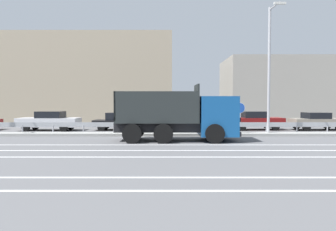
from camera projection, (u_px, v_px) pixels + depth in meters
name	position (u px, v px, depth m)	size (l,w,h in m)	color
ground_plane	(142.00, 138.00, 19.72)	(320.00, 320.00, 0.00)	#565659
lane_strip_0	(177.00, 145.00, 16.77)	(51.32, 0.16, 0.01)	silver
lane_strip_1	(178.00, 150.00, 14.86)	(51.32, 0.16, 0.01)	silver
lane_strip_2	(179.00, 157.00, 13.13)	(51.32, 0.16, 0.01)	silver
lane_strip_3	(183.00, 177.00, 9.62)	(51.32, 0.16, 0.01)	silver
lane_strip_4	(185.00, 191.00, 8.19)	(51.32, 0.16, 0.01)	silver
median_island	(144.00, 134.00, 21.29)	(28.23, 1.10, 0.18)	gray
median_guardrail	(145.00, 125.00, 22.63)	(51.32, 0.09, 0.78)	#9EA0A5
dump_truck	(192.00, 118.00, 18.52)	(6.90, 2.71, 3.17)	#144C8C
median_road_sign	(240.00, 118.00, 21.23)	(0.70, 0.16, 2.15)	white
street_lamp_1	(271.00, 65.00, 21.12)	(0.71, 1.86, 8.30)	#ADADB2
parked_car_2	(50.00, 121.00, 25.00)	(4.62, 1.92, 1.47)	silver
parked_car_3	(119.00, 121.00, 25.32)	(3.87, 1.85, 1.36)	black
parked_car_4	(177.00, 120.00, 25.55)	(3.93, 2.07, 1.63)	navy
parked_car_5	(255.00, 120.00, 25.51)	(4.31, 2.09, 1.45)	maroon
parked_car_6	(318.00, 121.00, 25.34)	(4.18, 2.07, 1.37)	gray
background_building_0	(92.00, 80.00, 41.07)	(20.02, 13.41, 9.68)	tan
background_building_1	(277.00, 89.00, 41.32)	(12.92, 9.49, 7.47)	gray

